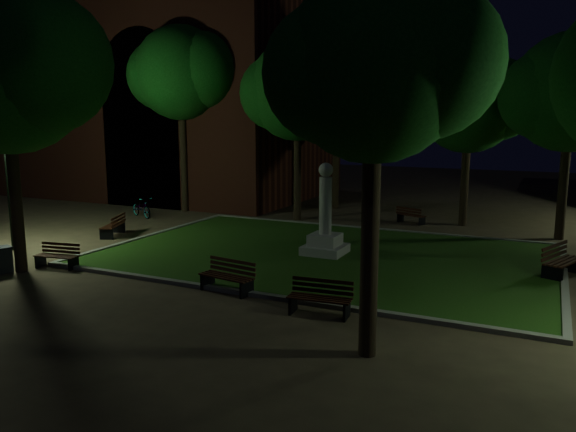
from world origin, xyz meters
The scene contains 22 objects.
ground centered at (0.00, 0.00, 0.00)m, with size 80.00×80.00×0.00m, color #4F3F2B.
lawn centered at (0.00, 2.00, 0.04)m, with size 15.00×10.00×0.08m, color #234A13.
lawn_kerb centered at (0.00, 2.00, 0.06)m, with size 15.40×10.40×0.12m.
monument centered at (0.00, 2.00, 0.96)m, with size 1.40×1.40×3.20m.
building_main centered at (-15.86, 13.79, 7.38)m, with size 20.00×12.00×15.00m.
tree_west centered at (-7.82, -4.01, 6.25)m, with size 6.32×5.16×8.83m.
tree_north_wl centered at (-3.72, 8.10, 6.03)m, with size 5.68×4.63×8.35m.
tree_north_er centered at (3.63, 9.99, 5.47)m, with size 5.44×4.44×7.69m.
tree_ne centered at (7.58, 8.58, 5.76)m, with size 5.65×4.61×8.07m.
tree_se centered at (3.95, -5.48, 5.68)m, with size 4.42×3.61×7.50m.
tree_nw centered at (-10.06, 7.91, 7.02)m, with size 5.77×4.71×9.38m.
tree_far_north centered at (-3.31, 12.20, 5.85)m, with size 6.46×5.27×8.49m.
lamppost_sw centered at (-10.68, -2.08, 3.00)m, with size 1.18×0.28×4.26m.
lamppost_nw centered at (-11.16, 9.18, 3.19)m, with size 1.18×0.28×4.58m.
bench_near_left centered at (-0.91, -3.04, 0.42)m, with size 1.69×0.80×0.89m.
bench_near_right centered at (2.11, -3.68, 0.41)m, with size 1.61×0.69×0.86m.
bench_west_near centered at (-7.24, -3.18, 0.37)m, with size 1.49×0.72×0.78m.
bench_left_side centered at (-9.08, 1.44, 0.41)m, with size 1.11×1.68×0.87m.
bench_right_side centered at (7.49, 2.57, 0.47)m, with size 1.25×1.90×0.99m.
bench_far_side centered at (1.29, 9.43, 0.35)m, with size 1.44×0.96×0.75m.
trash_bin centered at (-8.32, -4.33, 0.42)m, with size 0.61×0.61×0.82m.
bicycle centered at (-11.00, 5.48, 0.49)m, with size 0.65×1.86×0.98m, color black.
Camera 1 is at (7.02, -15.95, 4.76)m, focal length 35.00 mm.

